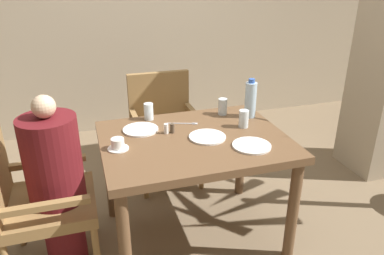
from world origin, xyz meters
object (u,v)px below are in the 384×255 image
plate_main_left (141,130)px  plate_main_right (207,137)px  diner_in_left_chair (57,183)px  glass_tall_far (149,112)px  chair_left_side (33,197)px  glass_tall_near (223,107)px  teacup_with_saucer (118,145)px  glass_tall_mid (244,119)px  water_bottle (251,99)px  plate_dessert_center (252,146)px  chair_far_side (164,123)px

plate_main_left → plate_main_right: 0.44m
diner_in_left_chair → glass_tall_far: 0.77m
chair_left_side → plate_main_right: 1.08m
plate_main_left → plate_main_right: bearing=-32.0°
glass_tall_near → teacup_with_saucer: bearing=-156.9°
teacup_with_saucer → glass_tall_mid: 0.84m
water_bottle → glass_tall_mid: water_bottle is taller
chair_left_side → glass_tall_mid: bearing=2.7°
plate_main_right → teacup_with_saucer: 0.55m
plate_main_right → plate_dessert_center: (0.21, -0.19, 0.00)m
plate_main_left → chair_left_side: bearing=-163.0°
plate_main_left → teacup_with_saucer: size_ratio=1.85×
chair_left_side → glass_tall_near: size_ratio=7.68×
glass_tall_mid → glass_tall_near: bearing=100.9°
glass_tall_near → diner_in_left_chair: bearing=-164.7°
teacup_with_saucer → plate_dessert_center: bearing=-14.8°
plate_main_left → glass_tall_mid: 0.68m
plate_main_right → glass_tall_far: 0.50m
teacup_with_saucer → glass_tall_near: (0.78, 0.33, 0.03)m
chair_far_side → glass_tall_near: 0.69m
diner_in_left_chair → plate_dessert_center: size_ratio=4.81×
glass_tall_near → chair_left_side: bearing=-166.3°
chair_far_side → glass_tall_mid: bearing=-65.4°
chair_left_side → glass_tall_mid: (1.34, 0.06, 0.30)m
glass_tall_far → glass_tall_near: bearing=-6.6°
glass_tall_far → plate_main_right: bearing=-54.4°
plate_dessert_center → glass_tall_mid: 0.30m
diner_in_left_chair → glass_tall_near: size_ratio=9.48×
plate_dessert_center → teacup_with_saucer: teacup_with_saucer is taller
plate_main_left → water_bottle: (0.78, 0.01, 0.12)m
plate_main_left → glass_tall_near: 0.62m
plate_dessert_center → water_bottle: water_bottle is taller
plate_main_right → water_bottle: water_bottle is taller
water_bottle → glass_tall_near: (-0.17, 0.10, -0.07)m
diner_in_left_chair → plate_main_right: bearing=-1.7°
plate_dessert_center → glass_tall_near: glass_tall_near is taller
plate_main_right → glass_tall_far: size_ratio=1.97×
water_bottle → glass_tall_mid: size_ratio=2.36×
chair_far_side → water_bottle: water_bottle is taller
chair_left_side → glass_tall_far: 0.91m
chair_left_side → teacup_with_saucer: (0.51, -0.02, 0.27)m
diner_in_left_chair → glass_tall_far: diner_in_left_chair is taller
water_bottle → glass_tall_far: size_ratio=2.36×
glass_tall_near → glass_tall_far: bearing=173.4°
chair_left_side → chair_far_side: bearing=41.0°
plate_main_right → chair_far_side: bearing=95.1°
glass_tall_mid → water_bottle: bearing=52.7°
glass_tall_mid → glass_tall_far: size_ratio=1.00×
water_bottle → glass_tall_far: (-0.69, 0.16, -0.07)m
chair_left_side → glass_tall_near: (1.29, 0.32, 0.30)m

